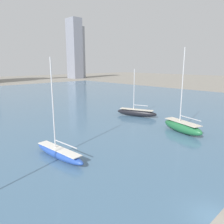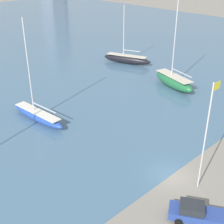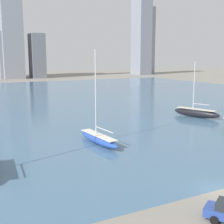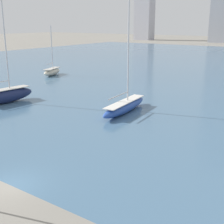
# 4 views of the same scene
# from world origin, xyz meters

# --- Properties ---
(ground_plane) EXTENTS (500.00, 500.00, 0.00)m
(ground_plane) POSITION_xyz_m (0.00, 0.00, 0.00)
(ground_plane) COLOR gray
(flag_pole) EXTENTS (1.24, 0.14, 11.18)m
(flag_pole) POSITION_xyz_m (0.65, -2.88, 6.07)
(flag_pole) COLOR silver
(flag_pole) RESTS_ON ground_plane
(sailboat_black) EXTENTS (5.60, 10.50, 11.90)m
(sailboat_black) POSITION_xyz_m (24.08, 29.54, 0.99)
(sailboat_black) COLOR black
(sailboat_black) RESTS_ON harbor_water
(sailboat_blue) EXTENTS (2.73, 10.55, 14.01)m
(sailboat_blue) POSITION_xyz_m (-3.44, 20.35, 0.84)
(sailboat_blue) COLOR #284CA8
(sailboat_blue) RESTS_ON harbor_water
(sailboat_green) EXTENTS (4.99, 9.86, 16.11)m
(sailboat_green) POSITION_xyz_m (20.19, 14.52, 1.19)
(sailboat_green) COLOR #236B3D
(sailboat_green) RESTS_ON harbor_water
(parked_pickup_blue) EXTENTS (4.17, 5.15, 1.71)m
(parked_pickup_blue) POSITION_xyz_m (-3.48, -5.20, 0.84)
(parked_pickup_blue) COLOR #284293
(parked_pickup_blue) RESTS_ON ground_plane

